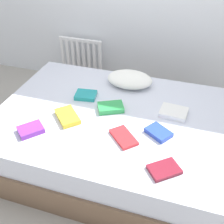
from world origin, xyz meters
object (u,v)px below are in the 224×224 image
(radiator, at_px, (81,57))
(pillow, at_px, (130,79))
(bed, at_px, (110,135))
(textbook_maroon, at_px, (164,169))
(textbook_blue, at_px, (159,132))
(textbook_yellow, at_px, (67,116))
(textbook_teal, at_px, (86,95))
(textbook_white, at_px, (174,112))
(textbook_green, at_px, (111,107))
(textbook_red, at_px, (123,137))
(textbook_purple, at_px, (31,130))

(radiator, distance_m, pillow, 1.09)
(bed, xyz_separation_m, textbook_maroon, (0.54, -0.50, 0.27))
(textbook_blue, relative_size, textbook_yellow, 0.77)
(bed, distance_m, textbook_teal, 0.44)
(textbook_white, bearing_deg, bed, -158.82)
(pillow, height_order, textbook_white, pillow)
(textbook_green, xyz_separation_m, textbook_maroon, (0.56, -0.56, -0.01))
(textbook_teal, relative_size, textbook_red, 0.80)
(pillow, distance_m, textbook_red, 0.80)
(textbook_purple, distance_m, textbook_white, 1.19)
(textbook_purple, relative_size, textbook_blue, 0.98)
(textbook_blue, xyz_separation_m, textbook_green, (-0.46, 0.20, 0.00))
(textbook_purple, relative_size, textbook_teal, 0.99)
(textbook_purple, bearing_deg, textbook_green, -5.42)
(textbook_purple, bearing_deg, bed, -9.79)
(bed, height_order, textbook_green, textbook_green)
(textbook_yellow, bearing_deg, textbook_teal, 131.80)
(radiator, relative_size, textbook_maroon, 2.74)
(bed, distance_m, textbook_yellow, 0.46)
(textbook_white, distance_m, textbook_red, 0.54)
(textbook_white, xyz_separation_m, textbook_yellow, (-0.84, -0.33, 0.00))
(textbook_maroon, bearing_deg, textbook_yellow, 120.10)
(textbook_yellow, xyz_separation_m, textbook_green, (0.31, 0.23, 0.00))
(radiator, relative_size, textbook_yellow, 2.25)
(textbook_red, distance_m, textbook_maroon, 0.42)
(textbook_purple, distance_m, textbook_red, 0.73)
(textbook_blue, bearing_deg, textbook_white, 109.23)
(textbook_red, bearing_deg, pillow, 146.86)
(textbook_white, relative_size, textbook_green, 1.03)
(pillow, distance_m, textbook_maroon, 1.13)
(textbook_maroon, bearing_deg, textbook_purple, 136.33)
(radiator, bearing_deg, bed, -56.81)
(radiator, height_order, textbook_maroon, radiator)
(bed, bearing_deg, textbook_teal, 149.32)
(radiator, bearing_deg, pillow, -39.89)
(textbook_purple, distance_m, textbook_yellow, 0.32)
(textbook_teal, distance_m, textbook_maroon, 1.08)
(textbook_maroon, bearing_deg, textbook_blue, 66.48)
(radiator, bearing_deg, textbook_blue, -47.58)
(pillow, xyz_separation_m, textbook_white, (0.48, -0.36, -0.04))
(textbook_teal, height_order, textbook_red, textbook_teal)
(radiator, relative_size, textbook_red, 2.35)
(pillow, bearing_deg, bed, -94.17)
(radiator, height_order, textbook_yellow, radiator)
(bed, height_order, textbook_white, textbook_white)
(radiator, distance_m, textbook_white, 1.68)
(textbook_purple, xyz_separation_m, textbook_red, (0.72, 0.15, -0.01))
(textbook_white, relative_size, textbook_teal, 1.19)
(textbook_blue, bearing_deg, radiator, 166.29)
(textbook_blue, relative_size, textbook_teal, 1.01)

